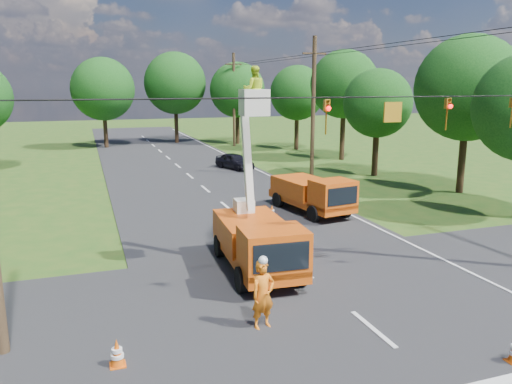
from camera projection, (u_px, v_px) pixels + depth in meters
name	position (u px, v px, depth m)	size (l,w,h in m)	color
ground	(205.00, 190.00, 32.29)	(140.00, 140.00, 0.00)	#275118
road_main	(205.00, 190.00, 32.29)	(12.00, 100.00, 0.06)	black
road_cross	(338.00, 301.00, 15.65)	(56.00, 10.00, 0.07)	black
edge_line	(285.00, 184.00, 34.07)	(0.12, 90.00, 0.02)	silver
bucket_truck	(257.00, 231.00, 17.82)	(2.57, 5.85, 7.29)	#C0480D
second_truck	(313.00, 193.00, 26.18)	(2.85, 5.72, 2.05)	#C0480D
ground_worker	(263.00, 295.00, 13.74)	(0.72, 0.47, 1.97)	orange
distant_car	(235.00, 161.00, 40.07)	(1.52, 3.77, 1.28)	black
traffic_cone_2	(280.00, 235.00, 21.37)	(0.38, 0.38, 0.71)	#E4560C
traffic_cone_3	(272.00, 212.00, 25.16)	(0.38, 0.38, 0.71)	#E4560C
traffic_cone_4	(117.00, 353.00, 11.94)	(0.38, 0.38, 0.71)	#E4560C
traffic_cone_6	(295.00, 193.00, 29.66)	(0.38, 0.38, 0.71)	#E4560C
pole_right_mid	(313.00, 107.00, 35.77)	(1.80, 0.30, 10.00)	#4C3823
pole_right_far	(234.00, 99.00, 54.25)	(1.80, 0.30, 10.00)	#4C3823
signal_span	(411.00, 111.00, 15.12)	(18.00, 0.29, 1.07)	black
tree_right_b	(468.00, 88.00, 30.16)	(6.40, 6.40, 9.65)	#382616
tree_right_c	(378.00, 103.00, 36.30)	(5.00, 5.00, 7.83)	#382616
tree_right_d	(344.00, 84.00, 43.91)	(6.00, 6.00, 9.70)	#382616
tree_right_e	(297.00, 93.00, 51.17)	(5.60, 5.60, 8.63)	#382616
tree_far_a	(103.00, 89.00, 52.50)	(6.60, 6.60, 9.50)	#382616
tree_far_b	(175.00, 83.00, 56.76)	(7.00, 7.00, 10.32)	#382616
tree_far_c	(237.00, 90.00, 56.22)	(6.20, 6.20, 9.18)	#382616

